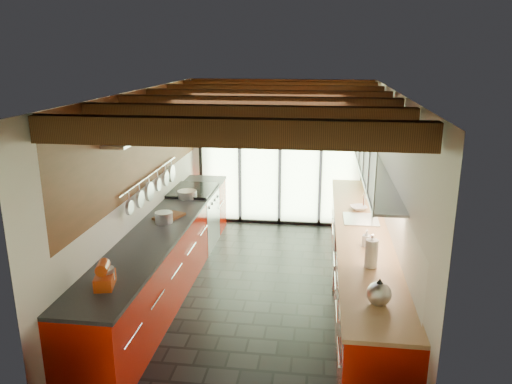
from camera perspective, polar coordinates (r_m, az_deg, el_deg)
ground at (r=6.75m, az=0.62°, el=-11.23°), size 5.50×5.50×0.00m
room_shell at (r=6.17m, az=0.66°, el=2.54°), size 5.50×5.50×5.50m
ceiling_beams at (r=6.41m, az=1.10°, el=10.37°), size 3.14×5.06×4.90m
glass_door at (r=8.80m, az=2.79°, el=6.63°), size 2.95×0.10×2.90m
left_counter at (r=6.81m, az=-10.15°, el=-6.96°), size 0.68×5.00×0.92m
range_stove at (r=8.11m, az=-7.11°, el=-2.98°), size 0.66×0.90×0.97m
right_counter at (r=6.54m, az=11.89°, el=-8.07°), size 0.68×5.00×0.92m
sink_assembly at (r=6.73m, az=12.02°, el=-2.81°), size 0.45×0.52×0.43m
upper_cabinets_right at (r=6.42m, az=13.81°, el=4.40°), size 0.34×3.00×3.00m
left_wall_fixtures at (r=6.71m, az=-11.66°, el=4.61°), size 0.28×2.60×0.96m
stand_mixer at (r=5.00m, az=-16.89°, el=-9.17°), size 0.23×0.32×0.26m
pot_large at (r=6.57m, az=-10.49°, el=-2.89°), size 0.23×0.23×0.15m
pot_small at (r=7.62m, az=-7.88°, el=-0.26°), size 0.30×0.30×0.11m
cutting_board at (r=6.79m, az=-9.91°, el=-2.75°), size 0.40×0.46×0.03m
kettle at (r=4.60m, az=13.89°, el=-11.08°), size 0.26×0.29×0.26m
paper_towel at (r=5.29m, az=13.05°, el=-6.89°), size 0.17×0.17×0.36m
soap_bottle at (r=5.84m, az=12.52°, el=-5.16°), size 0.11×0.11×0.20m
bowl at (r=7.14m, az=11.63°, el=-1.79°), size 0.29×0.29×0.06m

